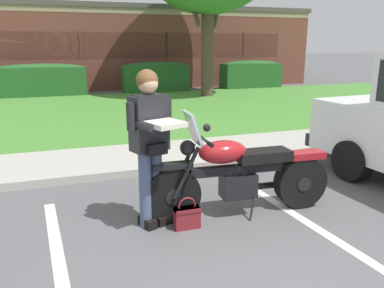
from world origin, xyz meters
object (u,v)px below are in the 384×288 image
at_px(motorcycle, 246,174).
at_px(rider_person, 150,137).
at_px(hedge_center_left, 42,80).
at_px(handbag, 187,216).
at_px(hedge_center_right, 155,76).
at_px(hedge_right, 251,74).
at_px(brick_building, 73,47).

xyz_separation_m(motorcycle, rider_person, (-1.11, 0.05, 0.52)).
distance_m(rider_person, hedge_center_left, 11.75).
height_order(rider_person, handbag, rider_person).
bearing_deg(hedge_center_right, motorcycle, -98.60).
bearing_deg(handbag, hedge_right, 59.75).
bearing_deg(hedge_center_right, hedge_center_left, 180.00).
bearing_deg(hedge_center_left, hedge_center_right, 0.00).
bearing_deg(handbag, hedge_center_left, 98.76).
height_order(hedge_center_right, brick_building, brick_building).
distance_m(motorcycle, handbag, 0.86).
bearing_deg(rider_person, hedge_right, 58.12).
xyz_separation_m(hedge_center_left, hedge_center_right, (4.37, 0.00, 0.00)).
xyz_separation_m(hedge_center_left, hedge_right, (8.74, 0.00, 0.00)).
distance_m(handbag, hedge_center_left, 12.00).
distance_m(handbag, hedge_center_right, 12.13).
distance_m(motorcycle, rider_person, 1.22).
relative_size(rider_person, hedge_right, 0.64).
relative_size(hedge_center_right, hedge_right, 1.01).
xyz_separation_m(hedge_center_right, brick_building, (-2.89, 6.74, 1.15)).
xyz_separation_m(motorcycle, hedge_right, (6.14, 11.71, 0.16)).
bearing_deg(hedge_center_left, rider_person, -82.71).
relative_size(hedge_center_left, brick_building, 0.15).
xyz_separation_m(rider_person, hedge_center_left, (-1.49, 11.65, -0.36)).
bearing_deg(hedge_center_right, brick_building, 113.25).
relative_size(motorcycle, handbag, 6.23).
bearing_deg(hedge_right, rider_person, -121.88).
xyz_separation_m(motorcycle, hedge_center_right, (1.77, 11.71, 0.16)).
height_order(motorcycle, rider_person, rider_person).
xyz_separation_m(handbag, hedge_right, (6.91, 11.85, 0.51)).
relative_size(rider_person, hedge_center_right, 0.64).
bearing_deg(hedge_center_right, handbag, -102.11).
bearing_deg(handbag, motorcycle, 10.47).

